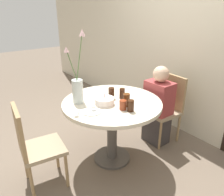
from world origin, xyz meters
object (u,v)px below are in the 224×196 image
object	(u,v)px
side_plate	(92,112)
drink_glass_4	(122,93)
flower_vase	(78,84)
drink_glass_0	(131,106)
drink_glass_3	(126,100)
drink_glass_1	(111,93)
chair_right_flank	(33,144)
birthday_cake	(104,101)
drink_glass_2	(123,105)
chair_near_front	(167,105)
person_boy	(158,108)

from	to	relation	value
side_plate	drink_glass_4	bearing A→B (deg)	100.77
flower_vase	side_plate	world-z (taller)	flower_vase
drink_glass_0	drink_glass_3	distance (m)	0.13
drink_glass_0	drink_glass_1	distance (m)	0.38
chair_right_flank	side_plate	bearing A→B (deg)	-103.08
flower_vase	drink_glass_0	distance (m)	0.61
drink_glass_0	drink_glass_1	world-z (taller)	drink_glass_1
flower_vase	birthday_cake	bearing A→B (deg)	42.10
drink_glass_0	flower_vase	bearing A→B (deg)	-149.66
birthday_cake	side_plate	size ratio (longest dim) A/B	1.09
drink_glass_0	drink_glass_3	xyz separation A→B (m)	(-0.12, 0.05, 0.01)
drink_glass_0	drink_glass_2	world-z (taller)	drink_glass_0
drink_glass_3	drink_glass_4	world-z (taller)	drink_glass_3
side_plate	drink_glass_0	xyz separation A→B (m)	(0.21, 0.32, 0.05)
chair_near_front	drink_glass_2	size ratio (longest dim) A/B	8.98
drink_glass_3	drink_glass_4	xyz separation A→B (m)	(-0.19, 0.10, -0.01)
flower_vase	drink_glass_0	size ratio (longest dim) A/B	6.47
drink_glass_1	drink_glass_2	bearing A→B (deg)	-15.79
flower_vase	drink_glass_4	distance (m)	0.51
chair_near_front	drink_glass_2	world-z (taller)	chair_near_front
flower_vase	drink_glass_2	xyz separation A→B (m)	(0.43, 0.26, -0.16)
flower_vase	drink_glass_0	world-z (taller)	flower_vase
drink_glass_1	flower_vase	bearing A→B (deg)	-110.25
chair_right_flank	birthday_cake	xyz separation A→B (m)	(0.13, 0.76, 0.29)
drink_glass_0	person_boy	world-z (taller)	person_boy
birthday_cake	person_boy	world-z (taller)	person_boy
side_plate	person_boy	distance (m)	1.07
drink_glass_2	drink_glass_4	distance (m)	0.29
drink_glass_2	drink_glass_0	bearing A→B (deg)	25.99
drink_glass_2	drink_glass_3	size ratio (longest dim) A/B	0.74
drink_glass_1	drink_glass_2	world-z (taller)	drink_glass_1
chair_right_flank	birthday_cake	distance (m)	0.82
person_boy	birthday_cake	bearing A→B (deg)	-93.79
flower_vase	drink_glass_3	distance (m)	0.54
chair_right_flank	flower_vase	xyz separation A→B (m)	(-0.09, 0.57, 0.47)
chair_right_flank	drink_glass_3	world-z (taller)	chair_right_flank
drink_glass_0	drink_glass_4	size ratio (longest dim) A/B	0.99
chair_right_flank	drink_glass_2	xyz separation A→B (m)	(0.35, 0.83, 0.31)
drink_glass_3	drink_glass_4	distance (m)	0.21
drink_glass_2	person_boy	bearing A→B (deg)	102.64
side_plate	drink_glass_2	bearing A→B (deg)	63.63
drink_glass_4	person_boy	bearing A→B (deg)	83.88
drink_glass_1	birthday_cake	bearing A→B (deg)	-61.86
drink_glass_1	chair_right_flank	bearing A→B (deg)	-92.65
drink_glass_1	drink_glass_2	size ratio (longest dim) A/B	1.25
birthday_cake	drink_glass_1	world-z (taller)	drink_glass_1
drink_glass_2	birthday_cake	bearing A→B (deg)	-162.55
chair_right_flank	drink_glass_4	size ratio (longest dim) A/B	7.59
chair_near_front	drink_glass_4	xyz separation A→B (m)	(-0.07, -0.73, 0.32)
chair_near_front	flower_vase	bearing A→B (deg)	-98.48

